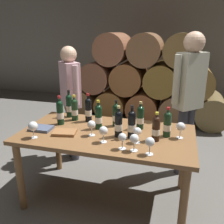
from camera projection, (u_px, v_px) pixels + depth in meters
ground_plane at (107, 197)px, 2.66m from camera, size 14.00×14.00×0.00m
cellar_back_wall at (155, 44)px, 6.05m from camera, size 10.00×0.24×2.80m
barrel_stack at (145, 83)px, 4.79m from camera, size 3.12×0.90×1.69m
dining_table at (107, 141)px, 2.45m from camera, size 1.70×0.90×0.76m
wine_bottle_0 at (167, 124)px, 2.29m from camera, size 0.07×0.07×0.29m
wine_bottle_1 at (98, 117)px, 2.47m from camera, size 0.07×0.07×0.30m
wine_bottle_2 at (132, 124)px, 2.26m from camera, size 0.07×0.07×0.32m
wine_bottle_3 at (88, 110)px, 2.68m from camera, size 0.07×0.07×0.32m
wine_bottle_4 at (156, 128)px, 2.20m from camera, size 0.07×0.07×0.27m
wine_bottle_5 at (140, 117)px, 2.47m from camera, size 0.07×0.07×0.29m
wine_bottle_6 at (60, 112)px, 2.59m from camera, size 0.07×0.07×0.31m
wine_bottle_7 at (118, 124)px, 2.29m from camera, size 0.07×0.07×0.30m
wine_bottle_8 at (75, 109)px, 2.72m from camera, size 0.07×0.07×0.29m
wine_bottle_9 at (116, 115)px, 2.55m from camera, size 0.07×0.07×0.28m
wine_bottle_10 at (69, 106)px, 2.82m from camera, size 0.07×0.07×0.32m
wine_glass_0 at (150, 142)px, 1.95m from camera, size 0.08×0.08×0.15m
wine_glass_1 at (137, 132)px, 2.16m from camera, size 0.07×0.07×0.15m
wine_glass_2 at (134, 139)px, 2.01m from camera, size 0.08×0.08×0.15m
wine_glass_3 at (122, 138)px, 2.05m from camera, size 0.07×0.07×0.15m
wine_glass_4 at (181, 127)px, 2.26m from camera, size 0.08×0.08×0.16m
wine_glass_5 at (103, 131)px, 2.17m from camera, size 0.08×0.08×0.15m
wine_glass_6 at (92, 125)px, 2.31m from camera, size 0.08×0.08×0.15m
wine_glass_7 at (33, 126)px, 2.26m from camera, size 0.09×0.09×0.16m
tasting_notebook at (65, 132)px, 2.38m from camera, size 0.25×0.20×0.03m
leather_ledger at (41, 128)px, 2.48m from camera, size 0.22×0.17×0.03m
sommelier_presenting at (189, 92)px, 2.82m from camera, size 0.38×0.37×1.72m
taster_seated_left at (71, 95)px, 3.21m from camera, size 0.37×0.37×1.54m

